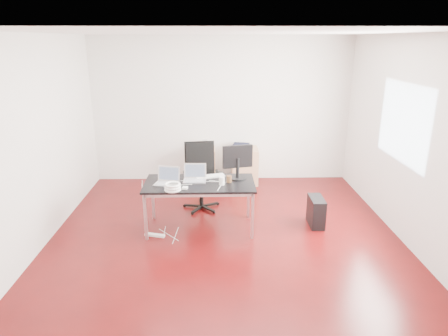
{
  "coord_description": "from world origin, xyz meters",
  "views": [
    {
      "loc": [
        -0.14,
        -5.23,
        2.72
      ],
      "look_at": [
        0.0,
        0.55,
        0.85
      ],
      "focal_mm": 32.0,
      "sensor_mm": 36.0,
      "label": 1
    }
  ],
  "objects_px": {
    "desk": "(200,186)",
    "filing_cabinet_right": "(245,166)",
    "office_chair": "(201,173)",
    "filing_cabinet_left": "(202,166)",
    "pc_tower": "(316,211)"
  },
  "relations": [
    {
      "from": "filing_cabinet_left",
      "to": "filing_cabinet_right",
      "type": "bearing_deg",
      "value": 0.0
    },
    {
      "from": "filing_cabinet_left",
      "to": "pc_tower",
      "type": "bearing_deg",
      "value": -47.11
    },
    {
      "from": "office_chair",
      "to": "filing_cabinet_left",
      "type": "height_order",
      "value": "office_chair"
    },
    {
      "from": "desk",
      "to": "pc_tower",
      "type": "relative_size",
      "value": 3.56
    },
    {
      "from": "office_chair",
      "to": "filing_cabinet_right",
      "type": "relative_size",
      "value": 1.54
    },
    {
      "from": "desk",
      "to": "pc_tower",
      "type": "height_order",
      "value": "desk"
    },
    {
      "from": "office_chair",
      "to": "filing_cabinet_right",
      "type": "xyz_separation_m",
      "value": [
        0.82,
        1.17,
        -0.26
      ]
    },
    {
      "from": "desk",
      "to": "filing_cabinet_left",
      "type": "xyz_separation_m",
      "value": [
        -0.02,
        1.99,
        -0.33
      ]
    },
    {
      "from": "pc_tower",
      "to": "desk",
      "type": "bearing_deg",
      "value": -176.73
    },
    {
      "from": "desk",
      "to": "filing_cabinet_right",
      "type": "xyz_separation_m",
      "value": [
        0.81,
        1.99,
        -0.33
      ]
    },
    {
      "from": "filing_cabinet_right",
      "to": "office_chair",
      "type": "bearing_deg",
      "value": -125.2
    },
    {
      "from": "filing_cabinet_left",
      "to": "filing_cabinet_right",
      "type": "height_order",
      "value": "same"
    },
    {
      "from": "filing_cabinet_left",
      "to": "filing_cabinet_right",
      "type": "distance_m",
      "value": 0.83
    },
    {
      "from": "desk",
      "to": "filing_cabinet_right",
      "type": "height_order",
      "value": "desk"
    },
    {
      "from": "desk",
      "to": "office_chair",
      "type": "xyz_separation_m",
      "value": [
        -0.01,
        0.82,
        -0.07
      ]
    }
  ]
}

